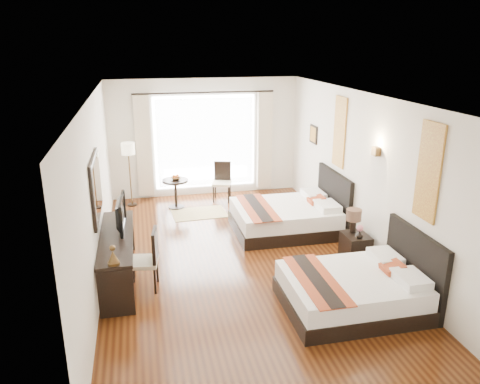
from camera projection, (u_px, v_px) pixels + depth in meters
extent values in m
cube|color=#38180A|center=(238.00, 259.00, 8.14)|extent=(4.50, 7.50, 0.01)
cube|color=white|center=(238.00, 97.00, 7.28)|extent=(4.50, 7.50, 0.02)
cube|color=silver|center=(363.00, 174.00, 8.17)|extent=(0.01, 7.50, 2.80)
cube|color=silver|center=(96.00, 191.00, 7.25)|extent=(0.01, 7.50, 2.80)
cube|color=silver|center=(205.00, 138.00, 11.18)|extent=(4.50, 0.01, 2.80)
cube|color=silver|center=(325.00, 300.00, 4.23)|extent=(4.50, 0.01, 2.80)
cube|color=white|center=(205.00, 142.00, 11.20)|extent=(2.40, 0.02, 2.20)
cube|color=white|center=(205.00, 143.00, 11.15)|extent=(2.30, 0.02, 2.10)
cube|color=beige|center=(144.00, 147.00, 10.82)|extent=(0.35, 0.14, 2.35)
cube|color=beige|center=(265.00, 141.00, 11.41)|extent=(0.35, 0.14, 2.35)
cube|color=maroon|center=(429.00, 172.00, 6.28)|extent=(0.03, 0.50, 1.35)
cube|color=maroon|center=(340.00, 132.00, 8.97)|extent=(0.03, 0.50, 1.35)
cube|color=#4D371B|center=(376.00, 151.00, 7.55)|extent=(0.10, 0.14, 0.14)
cube|color=black|center=(96.00, 187.00, 6.94)|extent=(0.04, 1.25, 0.95)
cube|color=white|center=(98.00, 187.00, 6.95)|extent=(0.01, 1.12, 0.82)
cube|color=black|center=(350.00, 300.00, 6.64)|extent=(1.86, 1.45, 0.23)
cube|color=white|center=(351.00, 285.00, 6.56)|extent=(1.80, 1.41, 0.27)
cube|color=black|center=(415.00, 266.00, 6.71)|extent=(0.08, 1.45, 1.09)
cube|color=maroon|center=(316.00, 280.00, 6.41)|extent=(0.50, 1.51, 0.02)
cube|color=black|center=(284.00, 225.00, 9.32)|extent=(1.98, 1.54, 0.24)
cube|color=white|center=(284.00, 213.00, 9.24)|extent=(1.92, 1.50, 0.29)
cube|color=black|center=(334.00, 200.00, 9.39)|extent=(0.08, 1.54, 1.16)
cube|color=maroon|center=(257.00, 207.00, 9.08)|extent=(0.53, 1.60, 0.02)
cube|color=black|center=(355.00, 248.00, 8.03)|extent=(0.40, 0.50, 0.48)
cylinder|color=black|center=(353.00, 226.00, 7.99)|extent=(0.11, 0.11, 0.22)
cylinder|color=#39271B|center=(354.00, 215.00, 7.92)|extent=(0.26, 0.26, 0.19)
imported|color=black|center=(360.00, 234.00, 7.78)|extent=(0.13, 0.13, 0.13)
cube|color=black|center=(118.00, 257.00, 7.35)|extent=(0.50, 2.20, 0.76)
imported|color=black|center=(117.00, 213.00, 7.43)|extent=(0.15, 0.89, 0.51)
cube|color=beige|center=(143.00, 262.00, 7.06)|extent=(0.50, 0.50, 0.06)
cube|color=black|center=(155.00, 245.00, 6.99)|extent=(0.11, 0.42, 0.49)
cylinder|color=black|center=(132.00, 205.00, 10.78)|extent=(0.22, 0.22, 0.03)
cylinder|color=#4D371B|center=(130.00, 178.00, 10.59)|extent=(0.03, 0.03, 1.25)
cylinder|color=#F2E5BD|center=(128.00, 149.00, 10.37)|extent=(0.30, 0.30, 0.26)
cylinder|color=black|center=(176.00, 194.00, 10.53)|extent=(0.58, 0.58, 0.67)
imported|color=#462519|center=(176.00, 179.00, 10.40)|extent=(0.27, 0.27, 0.05)
cube|color=beige|center=(222.00, 183.00, 11.00)|extent=(0.52, 0.52, 0.06)
cube|color=black|center=(223.00, 171.00, 11.10)|extent=(0.39, 0.16, 0.47)
cube|color=tan|center=(199.00, 213.00, 10.28)|extent=(1.21, 0.86, 0.01)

